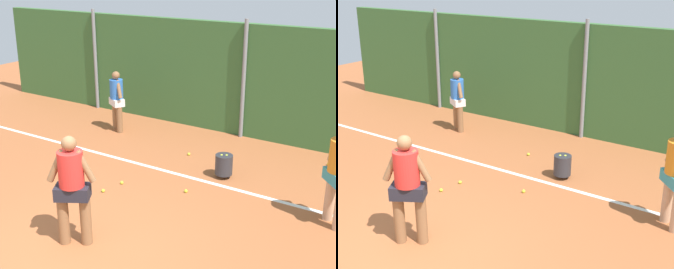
% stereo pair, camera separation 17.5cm
% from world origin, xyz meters
% --- Properties ---
extents(ground_plane, '(25.55, 25.55, 0.00)m').
position_xyz_m(ground_plane, '(0.00, 1.91, 0.00)').
color(ground_plane, '#A85B33').
extents(hedge_fence_backdrop, '(16.61, 0.25, 2.84)m').
position_xyz_m(hedge_fence_backdrop, '(0.00, 6.50, 1.42)').
color(hedge_fence_backdrop, '#386633').
rests_on(hedge_fence_backdrop, ground_plane).
extents(fence_post_left, '(0.10, 0.10, 2.97)m').
position_xyz_m(fence_post_left, '(-4.79, 6.33, 1.48)').
color(fence_post_left, gray).
rests_on(fence_post_left, ground_plane).
extents(fence_post_center, '(0.10, 0.10, 2.97)m').
position_xyz_m(fence_post_center, '(0.00, 6.33, 1.48)').
color(fence_post_center, gray).
rests_on(fence_post_center, ground_plane).
extents(court_baseline_paint, '(12.14, 0.10, 0.01)m').
position_xyz_m(court_baseline_paint, '(0.00, 3.49, 0.00)').
color(court_baseline_paint, white).
rests_on(court_baseline_paint, ground_plane).
extents(player_foreground_near, '(0.67, 0.53, 1.80)m').
position_xyz_m(player_foreground_near, '(-0.14, 0.41, 1.01)').
color(player_foreground_near, '#8C603D').
rests_on(player_foreground_near, ground_plane).
extents(player_backcourt_far, '(0.60, 0.47, 1.60)m').
position_xyz_m(player_backcourt_far, '(-2.95, 4.99, 0.90)').
color(player_backcourt_far, '#8C603D').
rests_on(player_backcourt_far, ground_plane).
extents(ball_hopper, '(0.36, 0.36, 0.51)m').
position_xyz_m(ball_hopper, '(0.73, 3.87, 0.29)').
color(ball_hopper, '#2D2D33').
rests_on(ball_hopper, ground_plane).
extents(tennis_ball_0, '(0.07, 0.07, 0.07)m').
position_xyz_m(tennis_ball_0, '(-0.84, 2.47, 0.03)').
color(tennis_ball_0, '#CCDB33').
rests_on(tennis_ball_0, ground_plane).
extents(tennis_ball_2, '(0.07, 0.07, 0.07)m').
position_xyz_m(tennis_ball_2, '(-0.92, 2.00, 0.03)').
color(tennis_ball_2, '#CCDB33').
rests_on(tennis_ball_2, ground_plane).
extents(tennis_ball_3, '(0.07, 0.07, 0.07)m').
position_xyz_m(tennis_ball_3, '(2.40, 5.67, 0.03)').
color(tennis_ball_3, '#CCDB33').
rests_on(tennis_ball_3, ground_plane).
extents(tennis_ball_4, '(0.07, 0.07, 0.07)m').
position_xyz_m(tennis_ball_4, '(0.36, 4.71, 0.03)').
color(tennis_ball_4, '#CCDB33').
rests_on(tennis_ball_4, ground_plane).
extents(tennis_ball_6, '(0.07, 0.07, 0.07)m').
position_xyz_m(tennis_ball_6, '(0.43, 2.85, 0.03)').
color(tennis_ball_6, '#CCDB33').
rests_on(tennis_ball_6, ground_plane).
extents(tennis_ball_7, '(0.07, 0.07, 0.07)m').
position_xyz_m(tennis_ball_7, '(-2.19, 1.81, 0.03)').
color(tennis_ball_7, '#CCDB33').
rests_on(tennis_ball_7, ground_plane).
extents(tennis_ball_9, '(0.07, 0.07, 0.07)m').
position_xyz_m(tennis_ball_9, '(-0.47, 4.51, 0.03)').
color(tennis_ball_9, '#CCDB33').
rests_on(tennis_ball_9, ground_plane).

